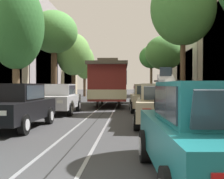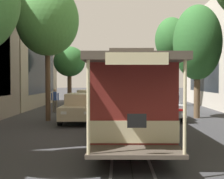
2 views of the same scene
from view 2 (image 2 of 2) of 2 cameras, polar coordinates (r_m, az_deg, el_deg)
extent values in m
plane|color=#38383A|center=(11.39, 2.98, -10.00)|extent=(160.00, 160.00, 0.00)
cube|color=gray|center=(8.53, 7.29, -14.03)|extent=(0.08, 57.86, 0.01)
cube|color=gray|center=(8.48, -0.07, -14.10)|extent=(0.08, 57.86, 0.01)
cube|color=black|center=(8.49, 3.62, -14.10)|extent=(0.03, 57.86, 0.01)
cube|color=#2D3842|center=(27.94, 16.93, 5.15)|extent=(0.04, 8.73, 5.33)
cube|color=#BCAD93|center=(28.36, -17.32, 4.80)|extent=(4.33, 12.16, 7.71)
cube|color=#2D3842|center=(27.73, -13.10, 4.11)|extent=(0.04, 8.73, 4.62)
cube|color=#196B70|center=(29.43, 6.93, -1.48)|extent=(2.00, 4.38, 0.66)
cube|color=#196B70|center=(29.26, 6.97, -0.27)|extent=(1.57, 2.13, 0.60)
cube|color=#2D3842|center=(30.09, 6.74, -0.25)|extent=(1.34, 0.28, 0.47)
cube|color=#2D3842|center=(28.09, 7.33, -0.40)|extent=(1.30, 0.26, 0.45)
cube|color=#2D3842|center=(29.16, 5.52, -0.27)|extent=(0.11, 1.81, 0.47)
cube|color=#2D3842|center=(29.38, 8.42, -0.27)|extent=(0.11, 1.81, 0.47)
cube|color=white|center=(31.49, 5.35, -1.08)|extent=(0.28, 0.05, 0.14)
cube|color=#B21414|center=(27.21, 6.43, -1.54)|extent=(0.28, 0.05, 0.12)
cube|color=white|center=(31.64, 7.36, -1.08)|extent=(0.28, 0.05, 0.14)
cube|color=#B21414|center=(27.39, 8.74, -1.53)|extent=(0.28, 0.05, 0.12)
cylinder|color=black|center=(30.66, 4.93, -1.96)|extent=(0.23, 0.65, 0.64)
cylinder|color=silver|center=(30.65, 4.73, -1.96)|extent=(0.04, 0.35, 0.35)
cylinder|color=black|center=(30.91, 8.18, -1.95)|extent=(0.23, 0.65, 0.64)
cylinder|color=silver|center=(30.92, 8.38, -1.94)|extent=(0.04, 0.35, 0.35)
cylinder|color=black|center=(28.02, 5.54, -2.32)|extent=(0.23, 0.65, 0.64)
cylinder|color=silver|center=(28.01, 5.32, -2.32)|extent=(0.04, 0.35, 0.35)
cylinder|color=black|center=(28.29, 9.08, -2.30)|extent=(0.23, 0.65, 0.64)
cylinder|color=silver|center=(28.31, 9.30, -2.29)|extent=(0.04, 0.35, 0.35)
cube|color=black|center=(23.81, 8.41, -2.26)|extent=(1.93, 4.35, 0.66)
cube|color=black|center=(23.63, 8.46, -0.76)|extent=(1.54, 2.11, 0.60)
cube|color=#2D3842|center=(24.46, 8.27, -0.72)|extent=(1.34, 0.26, 0.47)
cube|color=#2D3842|center=(22.45, 8.75, -0.95)|extent=(1.30, 0.24, 0.45)
cube|color=#2D3842|center=(23.57, 6.64, -0.76)|extent=(0.08, 1.81, 0.47)
cube|color=#2D3842|center=(23.71, 10.25, -0.76)|extent=(0.08, 1.81, 0.47)
cube|color=white|center=(25.91, 6.73, -1.71)|extent=(0.28, 0.05, 0.14)
cube|color=#B21414|center=(21.61, 7.49, -2.41)|extent=(0.28, 0.05, 0.12)
cube|color=white|center=(26.01, 9.18, -1.71)|extent=(0.28, 0.05, 0.14)
cube|color=#B21414|center=(21.73, 10.43, -2.40)|extent=(0.28, 0.05, 0.12)
cylinder|color=black|center=(25.10, 6.11, -2.80)|extent=(0.22, 0.65, 0.64)
cylinder|color=silver|center=(25.09, 5.86, -2.80)|extent=(0.03, 0.35, 0.35)
cylinder|color=black|center=(25.26, 10.11, -2.79)|extent=(0.22, 0.65, 0.64)
cylinder|color=silver|center=(25.27, 10.36, -2.79)|extent=(0.03, 0.35, 0.35)
cylinder|color=black|center=(22.45, 6.50, -3.35)|extent=(0.22, 0.65, 0.64)
cylinder|color=silver|center=(22.44, 6.22, -3.35)|extent=(0.03, 0.35, 0.35)
cylinder|color=black|center=(22.62, 10.96, -3.33)|extent=(0.22, 0.65, 0.64)
cylinder|color=silver|center=(22.64, 11.23, -3.32)|extent=(0.03, 0.35, 0.35)
cube|color=#B7B7BC|center=(18.25, 9.80, -3.50)|extent=(1.85, 4.32, 0.66)
cube|color=#B7B7BC|center=(18.06, 9.88, -1.56)|extent=(1.50, 2.08, 0.60)
cube|color=#2D3842|center=(18.88, 9.47, -1.47)|extent=(1.33, 0.24, 0.47)
cube|color=#2D3842|center=(16.89, 10.54, -1.86)|extent=(1.30, 0.21, 0.45)
cube|color=#2D3842|center=(17.95, 7.53, -1.56)|extent=(0.05, 1.81, 0.47)
cube|color=#2D3842|center=(18.19, 12.21, -1.55)|extent=(0.05, 1.81, 0.47)
cube|color=white|center=(20.30, 7.26, -2.68)|extent=(0.28, 0.04, 0.14)
cube|color=#B21414|center=(16.03, 9.07, -3.88)|extent=(0.28, 0.04, 0.12)
cube|color=white|center=(20.46, 10.37, -2.66)|extent=(0.28, 0.04, 0.14)
cube|color=#B21414|center=(16.23, 12.98, -3.83)|extent=(0.28, 0.04, 0.12)
cylinder|color=black|center=(19.48, 6.60, -4.13)|extent=(0.21, 0.64, 0.64)
cylinder|color=silver|center=(19.47, 6.27, -4.13)|extent=(0.02, 0.35, 0.35)
cylinder|color=black|center=(19.75, 11.69, -4.08)|extent=(0.21, 0.64, 0.64)
cylinder|color=silver|center=(19.77, 12.01, -4.07)|extent=(0.02, 0.35, 0.35)
cylinder|color=black|center=(16.85, 7.56, -5.06)|extent=(0.21, 0.64, 0.64)
cylinder|color=silver|center=(16.84, 7.18, -5.07)|extent=(0.02, 0.35, 0.35)
cylinder|color=black|center=(17.15, 13.42, -4.97)|extent=(0.21, 0.64, 0.64)
cylinder|color=silver|center=(17.18, 13.78, -4.97)|extent=(0.02, 0.35, 0.35)
cube|color=#196B70|center=(29.40, -3.27, -1.48)|extent=(1.99, 4.38, 0.66)
cube|color=#196B70|center=(29.52, -3.26, -0.24)|extent=(1.57, 2.13, 0.60)
cube|color=#2D3842|center=(28.68, -3.32, -0.34)|extent=(1.34, 0.28, 0.47)
cube|color=#2D3842|center=(30.70, -3.19, -0.20)|extent=(1.30, 0.26, 0.45)
cube|color=#2D3842|center=(29.50, -1.81, -0.24)|extent=(0.11, 1.81, 0.47)
cube|color=#2D3842|center=(29.55, -4.71, -0.24)|extent=(0.11, 1.81, 0.47)
cube|color=white|center=(27.22, -2.25, -1.53)|extent=(0.28, 0.05, 0.14)
cube|color=#B21414|center=(31.53, -2.13, -1.07)|extent=(0.28, 0.05, 0.12)
cube|color=white|center=(27.26, -4.59, -1.53)|extent=(0.28, 0.05, 0.14)
cube|color=#B21414|center=(31.57, -4.15, -1.07)|extent=(0.28, 0.05, 0.12)
cylinder|color=black|center=(28.07, -1.56, -2.30)|extent=(0.23, 0.65, 0.64)
cylinder|color=silver|center=(28.07, -1.34, -2.30)|extent=(0.04, 0.35, 0.35)
cylinder|color=black|center=(28.13, -5.15, -2.30)|extent=(0.23, 0.65, 0.64)
cylinder|color=silver|center=(28.14, -5.37, -2.30)|extent=(0.04, 0.35, 0.35)
cylinder|color=black|center=(30.73, -1.55, -1.95)|extent=(0.23, 0.65, 0.64)
cylinder|color=silver|center=(30.73, -1.34, -1.95)|extent=(0.04, 0.35, 0.35)
cylinder|color=black|center=(30.79, -4.83, -1.95)|extent=(0.23, 0.65, 0.64)
cylinder|color=silver|center=(30.79, -5.03, -1.95)|extent=(0.04, 0.35, 0.35)
cube|color=#C1B28E|center=(22.71, -4.49, -2.44)|extent=(2.01, 4.38, 0.66)
cube|color=#C1B28E|center=(22.82, -4.44, -0.84)|extent=(1.58, 2.13, 0.60)
cube|color=#2D3842|center=(22.00, -4.76, -0.99)|extent=(1.34, 0.29, 0.47)
cube|color=#2D3842|center=(23.99, -4.02, -0.76)|extent=(1.30, 0.26, 0.45)
cube|color=#2D3842|center=(22.72, -2.57, -0.85)|extent=(0.12, 1.81, 0.47)
cube|color=#2D3842|center=(22.94, -6.29, -0.83)|extent=(0.12, 1.81, 0.47)
cube|color=white|center=(20.49, -3.85, -2.63)|extent=(0.28, 0.05, 0.14)
cube|color=#B21414|center=(24.77, -2.47, -1.86)|extent=(0.28, 0.05, 0.12)
cube|color=white|center=(20.68, -6.91, -2.60)|extent=(0.28, 0.05, 0.14)
cube|color=#B21414|center=(24.92, -5.02, -1.84)|extent=(0.28, 0.05, 0.12)
cylinder|color=black|center=(21.31, -2.68, -3.61)|extent=(0.23, 0.65, 0.64)
cylinder|color=silver|center=(21.29, -2.38, -3.61)|extent=(0.04, 0.35, 0.35)
cylinder|color=black|center=(21.58, -7.33, -3.56)|extent=(0.23, 0.65, 0.64)
cylinder|color=silver|center=(21.60, -7.62, -3.55)|extent=(0.04, 0.35, 0.35)
cylinder|color=black|center=(23.94, -1.93, -3.01)|extent=(0.23, 0.65, 0.64)
cylinder|color=silver|center=(23.93, -1.67, -3.02)|extent=(0.04, 0.35, 0.35)
cylinder|color=black|center=(24.19, -6.08, -2.97)|extent=(0.23, 0.65, 0.64)
cylinder|color=silver|center=(24.21, -6.34, -2.97)|extent=(0.04, 0.35, 0.35)
cube|color=#C1B28E|center=(16.67, -6.10, -3.99)|extent=(1.87, 4.33, 0.66)
cube|color=#C1B28E|center=(16.77, -6.05, -1.80)|extent=(1.51, 2.09, 0.60)
cube|color=#2D3842|center=(15.94, -6.38, -2.06)|extent=(1.34, 0.24, 0.47)
cube|color=#2D3842|center=(17.94, -5.64, -1.62)|extent=(1.30, 0.22, 0.45)
cube|color=#2D3842|center=(16.70, -3.50, -1.80)|extent=(0.06, 1.81, 0.47)
cube|color=#2D3842|center=(16.87, -8.58, -1.78)|extent=(0.06, 1.81, 0.47)
cube|color=white|center=(14.47, -4.84, -4.47)|extent=(0.28, 0.04, 0.14)
cube|color=#B21414|center=(18.76, -3.68, -3.04)|extent=(0.28, 0.04, 0.12)
cube|color=white|center=(14.61, -9.22, -4.43)|extent=(0.28, 0.04, 0.14)
cube|color=#B21414|center=(18.86, -7.07, -3.02)|extent=(0.28, 0.04, 0.12)
cylinder|color=black|center=(15.32, -3.36, -5.74)|extent=(0.21, 0.64, 0.64)
cylinder|color=silver|center=(15.31, -2.95, -5.74)|extent=(0.03, 0.35, 0.35)
cylinder|color=black|center=(15.52, -9.89, -5.66)|extent=(0.21, 0.64, 0.64)
cylinder|color=silver|center=(15.54, -10.29, -5.65)|extent=(0.03, 0.35, 0.35)
cylinder|color=black|center=(17.96, -2.83, -4.62)|extent=(0.21, 0.64, 0.64)
cylinder|color=silver|center=(17.95, -2.48, -4.63)|extent=(0.03, 0.35, 0.35)
cylinder|color=black|center=(18.14, -8.41, -4.58)|extent=(0.21, 0.64, 0.64)
cylinder|color=silver|center=(18.15, -8.75, -4.57)|extent=(0.03, 0.35, 0.35)
cylinder|color=brown|center=(27.24, 11.21, 2.09)|extent=(0.31, 0.31, 4.96)
ellipsoid|color=#2D662D|center=(27.48, 11.25, 9.33)|extent=(2.90, 3.04, 3.93)
cylinder|color=brown|center=(19.06, 15.88, -0.03)|extent=(0.37, 0.37, 3.48)
ellipsoid|color=#2D662D|center=(19.18, 15.96, 8.61)|extent=(2.94, 2.84, 4.57)
cylinder|color=brown|center=(27.38, -8.10, 0.40)|extent=(0.38, 0.38, 3.34)
ellipsoid|color=#2D662D|center=(27.42, -8.12, 5.32)|extent=(2.86, 2.67, 2.72)
cylinder|color=brown|center=(17.49, -12.14, 1.89)|extent=(0.28, 0.28, 4.74)
ellipsoid|color=#4C8E42|center=(17.83, -12.21, 12.84)|extent=(3.59, 3.14, 4.08)
cube|color=maroon|center=(11.69, 2.92, -1.53)|extent=(2.52, 7.54, 2.30)
cube|color=beige|center=(11.76, 2.91, -4.94)|extent=(2.56, 7.58, 0.60)
cube|color=#4C4238|center=(7.59, 4.40, -11.75)|extent=(2.42, 1.14, 0.10)
cylinder|color=beige|center=(7.14, 13.71, -3.70)|extent=(0.08, 0.08, 2.30)
cylinder|color=beige|center=(6.97, -4.55, -3.79)|extent=(0.08, 0.08, 2.30)
cube|color=#4C4238|center=(11.39, 3.00, 4.67)|extent=(2.70, 9.14, 0.20)
cube|color=#4C4238|center=(11.70, 2.93, 5.77)|extent=(1.41, 5.64, 0.28)
cube|color=#2D3842|center=(11.80, 8.85, 0.18)|extent=(0.13, 6.37, 0.90)
cube|color=#2D3842|center=(11.69, -3.07, 0.19)|extent=(0.13, 6.37, 0.90)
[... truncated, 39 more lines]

